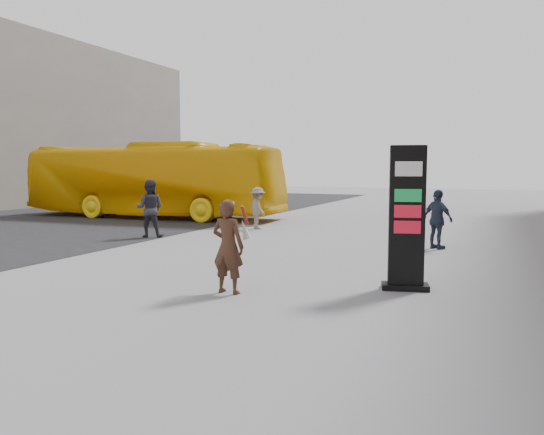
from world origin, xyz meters
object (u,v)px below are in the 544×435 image
at_px(woman, 228,245).
at_px(info_pylon, 407,218).
at_px(bus, 153,180).
at_px(pedestrian_b, 258,208).
at_px(pedestrian_c, 438,219).
at_px(pedestrian_a, 150,208).

bearing_deg(woman, info_pylon, -149.08).
height_order(bus, pedestrian_b, bus).
distance_m(bus, pedestrian_b, 6.76).
bearing_deg(bus, pedestrian_b, -112.39).
xyz_separation_m(woman, pedestrian_b, (-3.68, 9.29, -0.10)).
height_order(woman, pedestrian_c, woman).
height_order(info_pylon, pedestrian_b, info_pylon).
bearing_deg(info_pylon, pedestrian_a, 140.11).
bearing_deg(pedestrian_c, woman, 101.16).
xyz_separation_m(info_pylon, pedestrian_c, (0.02, 5.34, -0.51)).
bearing_deg(pedestrian_c, bus, 14.32).
xyz_separation_m(woman, pedestrian_a, (-6.00, 5.86, 0.06)).
relative_size(woman, pedestrian_c, 1.03).
xyz_separation_m(bus, pedestrian_b, (6.30, -2.28, -0.91)).
relative_size(info_pylon, pedestrian_c, 1.61).
relative_size(info_pylon, woman, 1.57).
height_order(woman, pedestrian_b, woman).
distance_m(info_pylon, woman, 3.34).
height_order(pedestrian_a, pedestrian_c, pedestrian_a).
distance_m(woman, bus, 15.30).
height_order(bus, pedestrian_a, bus).
distance_m(bus, pedestrian_c, 13.76).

